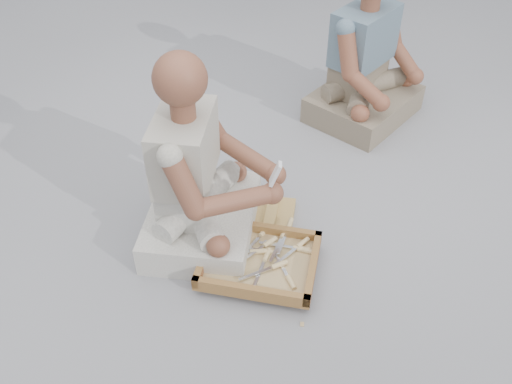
{
  "coord_description": "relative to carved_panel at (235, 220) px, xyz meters",
  "views": [
    {
      "loc": [
        -0.2,
        -1.59,
        1.84
      ],
      "look_at": [
        0.03,
        0.17,
        0.3
      ],
      "focal_mm": 40.0,
      "sensor_mm": 36.0,
      "label": 1
    }
  ],
  "objects": [
    {
      "name": "chisel_3",
      "position": [
        0.25,
        -0.24,
        0.05
      ],
      "size": [
        0.18,
        0.15,
        0.02
      ],
      "rotation": [
        0.0,
        0.0,
        0.67
      ],
      "color": "white",
      "rests_on": "tool_tray"
    },
    {
      "name": "chisel_9",
      "position": [
        0.22,
        -0.14,
        0.06
      ],
      "size": [
        0.11,
        0.21,
        0.02
      ],
      "rotation": [
        0.0,
        0.0,
        1.15
      ],
      "color": "white",
      "rests_on": "tool_tray"
    },
    {
      "name": "wood_chip_6",
      "position": [
        -0.22,
        -0.13,
        -0.02
      ],
      "size": [
        0.02,
        0.02,
        0.0
      ],
      "primitive_type": "cube",
      "rotation": [
        0.0,
        0.0,
        2.87
      ],
      "color": "tan",
      "rests_on": "ground"
    },
    {
      "name": "mobile_phone",
      "position": [
        0.15,
        -0.18,
        0.41
      ],
      "size": [
        0.06,
        0.05,
        0.1
      ],
      "rotation": [
        -0.35,
        0.0,
        -1.73
      ],
      "color": "silver",
      "rests_on": "craftsman"
    },
    {
      "name": "craftsman",
      "position": [
        -0.15,
        -0.04,
        0.29
      ],
      "size": [
        0.66,
        0.67,
        0.89
      ],
      "rotation": [
        0.0,
        0.0,
        -1.83
      ],
      "color": "silver",
      "rests_on": "ground"
    },
    {
      "name": "wood_chip_4",
      "position": [
        -0.14,
        0.05,
        -0.02
      ],
      "size": [
        0.02,
        0.02,
        0.0
      ],
      "primitive_type": "cube",
      "rotation": [
        0.0,
        0.0,
        0.68
      ],
      "color": "tan",
      "rests_on": "ground"
    },
    {
      "name": "carved_panel",
      "position": [
        0.0,
        0.0,
        0.0
      ],
      "size": [
        0.61,
        0.49,
        0.04
      ],
      "primitive_type": "cube",
      "rotation": [
        0.0,
        0.0,
        -0.28
      ],
      "color": "#A07C3E",
      "rests_on": "ground"
    },
    {
      "name": "wood_chip_0",
      "position": [
        0.02,
        0.0,
        -0.02
      ],
      "size": [
        0.02,
        0.02,
        0.0
      ],
      "primitive_type": "cube",
      "rotation": [
        0.0,
        0.0,
        2.1
      ],
      "color": "tan",
      "rests_on": "ground"
    },
    {
      "name": "wood_chip_8",
      "position": [
        0.03,
        -0.18,
        -0.02
      ],
      "size": [
        0.02,
        0.02,
        0.0
      ],
      "primitive_type": "cube",
      "rotation": [
        0.0,
        0.0,
        0.96
      ],
      "color": "tan",
      "rests_on": "ground"
    },
    {
      "name": "chisel_8",
      "position": [
        0.11,
        -0.14,
        0.04
      ],
      "size": [
        0.15,
        0.18,
        0.02
      ],
      "rotation": [
        0.0,
        0.0,
        0.88
      ],
      "color": "white",
      "rests_on": "tool_tray"
    },
    {
      "name": "wood_chip_9",
      "position": [
        0.31,
        -0.18,
        -0.02
      ],
      "size": [
        0.02,
        0.02,
        0.0
      ],
      "primitive_type": "cube",
      "rotation": [
        0.0,
        0.0,
        2.32
      ],
      "color": "tan",
      "rests_on": "ground"
    },
    {
      "name": "chisel_11",
      "position": [
        0.11,
        -0.22,
        0.06
      ],
      "size": [
        0.19,
        0.14,
        0.02
      ],
      "rotation": [
        0.0,
        0.0,
        0.62
      ],
      "color": "white",
      "rests_on": "tool_tray"
    },
    {
      "name": "wood_chip_1",
      "position": [
        0.2,
        -0.6,
        -0.02
      ],
      "size": [
        0.02,
        0.02,
        0.0
      ],
      "primitive_type": "cube",
      "rotation": [
        0.0,
        0.0,
        1.35
      ],
      "color": "tan",
      "rests_on": "ground"
    },
    {
      "name": "chisel_1",
      "position": [
        0.13,
        -0.35,
        0.05
      ],
      "size": [
        0.21,
        0.09,
        0.02
      ],
      "rotation": [
        0.0,
        0.0,
        0.33
      ],
      "color": "white",
      "rests_on": "tool_tray"
    },
    {
      "name": "chisel_10",
      "position": [
        0.19,
        -0.18,
        0.05
      ],
      "size": [
        0.12,
        0.2,
        0.02
      ],
      "rotation": [
        0.0,
        0.0,
        1.09
      ],
      "color": "white",
      "rests_on": "tool_tray"
    },
    {
      "name": "chisel_4",
      "position": [
        0.1,
        -0.29,
        0.04
      ],
      "size": [
        0.11,
        0.21,
        0.02
      ],
      "rotation": [
        0.0,
        0.0,
        1.14
      ],
      "color": "white",
      "rests_on": "tool_tray"
    },
    {
      "name": "wood_chip_7",
      "position": [
        -0.07,
        -0.34,
        -0.02
      ],
      "size": [
        0.02,
        0.02,
        0.0
      ],
      "primitive_type": "cube",
      "rotation": [
        0.0,
        0.0,
        0.82
      ],
      "color": "tan",
      "rests_on": "ground"
    },
    {
      "name": "tool_tray",
      "position": [
        0.07,
        -0.3,
        0.04
      ],
      "size": [
        0.58,
        0.52,
        0.06
      ],
      "rotation": [
        0.0,
        0.0,
        -0.34
      ],
      "color": "brown",
      "rests_on": "carved_panel"
    },
    {
      "name": "wood_chip_3",
      "position": [
        0.15,
        -0.2,
        -0.02
      ],
      "size": [
        0.02,
        0.02,
        0.0
      ],
      "primitive_type": "cube",
      "rotation": [
        0.0,
        0.0,
        1.48
      ],
      "color": "tan",
      "rests_on": "ground"
    },
    {
      "name": "wood_chip_5",
      "position": [
        -0.12,
        -0.17,
        -0.02
      ],
      "size": [
        0.02,
        0.02,
        0.0
      ],
      "primitive_type": "cube",
      "rotation": [
        0.0,
        0.0,
        0.57
      ],
      "color": "tan",
      "rests_on": "ground"
    },
    {
      "name": "companion",
      "position": [
        0.81,
        0.82,
        0.28
      ],
      "size": [
        0.74,
        0.73,
        0.91
      ],
      "rotation": [
        0.0,
        0.0,
        3.88
      ],
      "color": "#7C6B59",
      "rests_on": "ground"
    },
    {
      "name": "ground",
      "position": [
        0.05,
        -0.31,
        -0.02
      ],
      "size": [
        60.0,
        60.0,
        0.0
      ],
      "primitive_type": "plane",
      "color": "#98979C",
      "rests_on": "ground"
    },
    {
      "name": "chisel_0",
      "position": [
        0.18,
        -0.41,
        0.04
      ],
      "size": [
        0.07,
        0.22,
        0.02
      ],
      "rotation": [
        0.0,
        0.0,
        -1.34
      ],
      "color": "white",
      "rests_on": "tool_tray"
    },
    {
      "name": "chisel_2",
      "position": [
        0.26,
        -0.26,
        0.05
      ],
      "size": [
        0.21,
        0.11,
        0.02
      ],
      "rotation": [
        0.0,
        0.0,
        -0.43
      ],
      "color": "white",
      "rests_on": "tool_tray"
    },
    {
      "name": "chisel_5",
      "position": [
        0.05,
        -0.25,
        0.05
      ],
      "size": [
        0.22,
        0.03,
        0.02
      ],
      "rotation": [
        0.0,
        0.0,
        -0.05
      ],
      "color": "white",
      "rests_on": "tool_tray"
    },
    {
      "name": "wood_chip_2",
      "position": [
        0.33,
        -0.19,
        -0.02
      ],
      "size": [
        0.02,
        0.02,
        0.0
      ],
      "primitive_type": "cube",
      "rotation": [
        0.0,
        0.0,
        1.67
      ],
      "color": "tan",
      "rests_on": "ground"
    },
    {
      "name": "chisel_7",
      "position": [
        0.24,
        -0.25,
        0.05
      ],
      "size": [
        0.21,
        0.09,
        0.02
      ],
      "rotation": [
        0.0,
        0.0,
        -0.33
      ],
      "color": "white",
      "rests_on": "tool_tray"
    },
    {
      "name": "chisel_6",
      "position": [
        0.09,
        -0.24,
        0.04
      ],
      "size": [
        0.21,
        0.09,
        0.02
      ],
      "rotation": [
        0.0,
        0.0,
        -0.36
      ],
      "color": "white",
      "rests_on": "tool_tray"
    }
  ]
}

